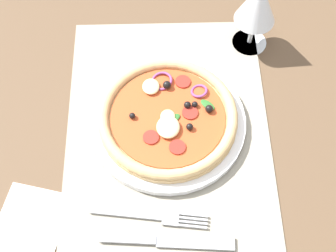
# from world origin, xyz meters

# --- Properties ---
(ground_plane) EXTENTS (1.90, 1.40, 0.02)m
(ground_plane) POSITION_xyz_m (0.00, 0.00, -0.01)
(ground_plane) COLOR brown
(placemat) EXTENTS (0.50, 0.34, 0.00)m
(placemat) POSITION_xyz_m (0.00, 0.00, 0.00)
(placemat) COLOR gray
(placemat) RESTS_ON ground_plane
(plate) EXTENTS (0.26, 0.26, 0.01)m
(plate) POSITION_xyz_m (-0.02, 0.00, 0.01)
(plate) COLOR white
(plate) RESTS_ON placemat
(pizza) EXTENTS (0.23, 0.23, 0.03)m
(pizza) POSITION_xyz_m (-0.02, 0.00, 0.03)
(pizza) COLOR tan
(pizza) RESTS_ON plate
(fork) EXTENTS (0.04, 0.18, 0.00)m
(fork) POSITION_xyz_m (0.14, -0.02, 0.01)
(fork) COLOR #B2B5BA
(fork) RESTS_ON placemat
(knife) EXTENTS (0.03, 0.20, 0.01)m
(knife) POSITION_xyz_m (0.18, -0.00, 0.01)
(knife) COLOR #B2B5BA
(knife) RESTS_ON placemat
(wine_glass) EXTENTS (0.07, 0.07, 0.15)m
(wine_glass) POSITION_xyz_m (-0.20, 0.16, 0.10)
(wine_glass) COLOR silver
(wine_glass) RESTS_ON ground_plane
(napkin) EXTENTS (0.13, 0.13, 0.00)m
(napkin) POSITION_xyz_m (0.14, -0.21, 0.00)
(napkin) COLOR silver
(napkin) RESTS_ON ground_plane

